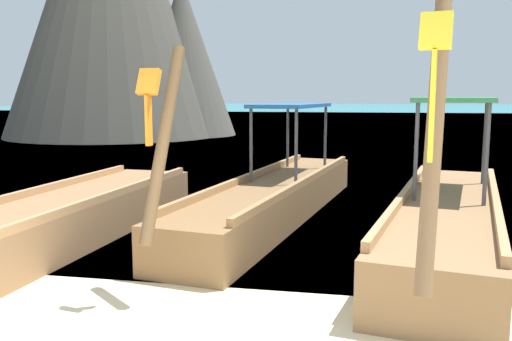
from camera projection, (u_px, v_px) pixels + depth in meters
name	position (u px, v px, depth m)	size (l,w,h in m)	color
sea_water	(346.00, 112.00, 63.84)	(120.00, 120.00, 0.00)	teal
longtail_boat_red_ribbon	(74.00, 215.00, 7.34)	(1.60, 5.59, 2.71)	olive
longtail_boat_orange_ribbon	(276.00, 196.00, 8.54)	(2.12, 7.24, 2.42)	brown
longtail_boat_yellow_ribbon	(448.00, 220.00, 6.82)	(2.31, 6.50, 2.68)	olive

